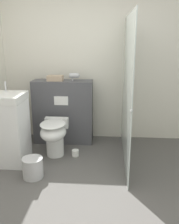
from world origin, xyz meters
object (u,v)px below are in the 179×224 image
object	(u,v)px
toilet	(54,135)
hair_drier	(75,76)
waste_bin	(33,168)
sink_vanity	(6,129)

from	to	relation	value
toilet	hair_drier	bearing A→B (deg)	67.40
toilet	hair_drier	size ratio (longest dim) A/B	3.23
hair_drier	waste_bin	bearing A→B (deg)	-108.21
waste_bin	hair_drier	bearing A→B (deg)	71.79
hair_drier	waste_bin	distance (m)	1.58
hair_drier	toilet	bearing A→B (deg)	-112.60
waste_bin	toilet	bearing A→B (deg)	76.14
toilet	waste_bin	size ratio (longest dim) A/B	2.11
waste_bin	sink_vanity	bearing A→B (deg)	140.64
toilet	sink_vanity	bearing A→B (deg)	-160.81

